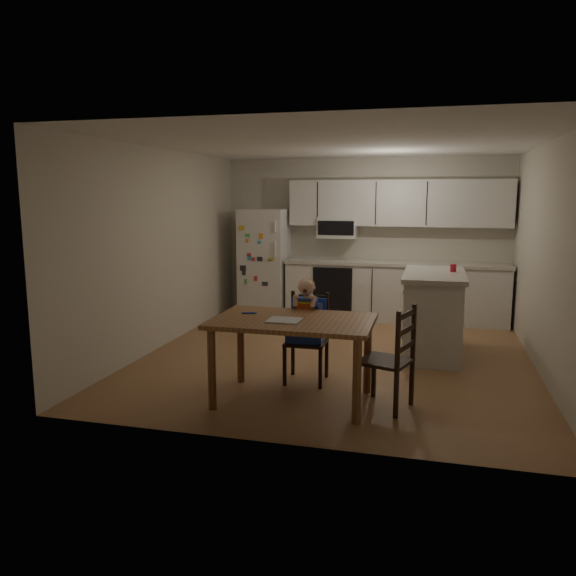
# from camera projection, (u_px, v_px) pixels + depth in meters

# --- Properties ---
(room) EXTENTS (4.52, 5.01, 2.51)m
(room) POSITION_uv_depth(u_px,v_px,m) (344.00, 249.00, 7.02)
(room) COLOR #9A6945
(room) RESTS_ON ground
(refrigerator) EXTENTS (0.72, 0.70, 1.70)m
(refrigerator) POSITION_uv_depth(u_px,v_px,m) (265.00, 262.00, 9.07)
(refrigerator) COLOR silver
(refrigerator) RESTS_ON ground
(kitchen_run) EXTENTS (3.37, 0.62, 2.15)m
(kitchen_run) POSITION_uv_depth(u_px,v_px,m) (394.00, 264.00, 8.64)
(kitchen_run) COLOR silver
(kitchen_run) RESTS_ON ground
(kitchen_island) EXTENTS (0.71, 1.36, 1.01)m
(kitchen_island) POSITION_uv_depth(u_px,v_px,m) (433.00, 313.00, 6.79)
(kitchen_island) COLOR silver
(kitchen_island) RESTS_ON ground
(red_cup) EXTENTS (0.07, 0.07, 0.09)m
(red_cup) POSITION_uv_depth(u_px,v_px,m) (453.00, 268.00, 6.77)
(red_cup) COLOR red
(red_cup) RESTS_ON kitchen_island
(dining_table) EXTENTS (1.48, 0.95, 0.79)m
(dining_table) POSITION_uv_depth(u_px,v_px,m) (293.00, 330.00, 5.20)
(dining_table) COLOR brown
(dining_table) RESTS_ON ground
(napkin) EXTENTS (0.30, 0.26, 0.01)m
(napkin) POSITION_uv_depth(u_px,v_px,m) (284.00, 320.00, 5.10)
(napkin) COLOR #B7B7BC
(napkin) RESTS_ON dining_table
(toddler_spoon) EXTENTS (0.12, 0.06, 0.02)m
(toddler_spoon) POSITION_uv_depth(u_px,v_px,m) (248.00, 313.00, 5.40)
(toddler_spoon) COLOR blue
(toddler_spoon) RESTS_ON dining_table
(chair_booster) EXTENTS (0.41, 0.41, 1.08)m
(chair_booster) POSITION_uv_depth(u_px,v_px,m) (307.00, 319.00, 5.80)
(chair_booster) COLOR black
(chair_booster) RESTS_ON ground
(chair_side) EXTENTS (0.53, 0.53, 0.95)m
(chair_side) POSITION_uv_depth(u_px,v_px,m) (395.00, 352.00, 5.01)
(chair_side) COLOR black
(chair_side) RESTS_ON ground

